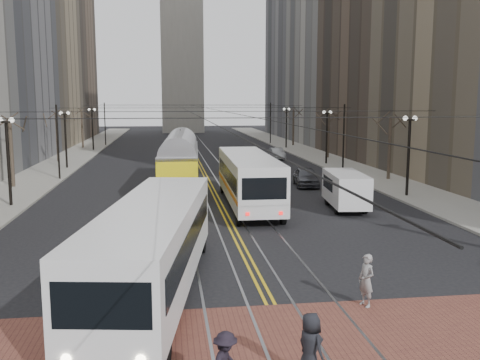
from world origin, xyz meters
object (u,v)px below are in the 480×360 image
object	(u,v)px
sedan_grey	(306,177)
pedestrian_b	(366,280)
streetcar	(180,167)
sedan_silver	(277,153)
cargo_van	(346,191)
rear_bus	(248,181)
pedestrian_a	(311,347)
transit_bus	(154,250)

from	to	relation	value
sedan_grey	pedestrian_b	world-z (taller)	pedestrian_b
streetcar	sedan_silver	size ratio (longest dim) A/B	3.68
streetcar	cargo_van	xyz separation A→B (m)	(10.33, -9.50, -0.56)
rear_bus	pedestrian_a	size ratio (longest dim) A/B	7.45
streetcar	transit_bus	bearing A→B (deg)	-90.71
pedestrian_b	sedan_silver	bearing A→B (deg)	151.76
cargo_van	pedestrian_b	bearing A→B (deg)	-100.63
sedan_silver	pedestrian_b	world-z (taller)	pedestrian_b
cargo_van	rear_bus	bearing A→B (deg)	169.94
rear_bus	cargo_van	distance (m)	6.32
cargo_van	pedestrian_a	world-z (taller)	cargo_van
cargo_van	sedan_grey	world-z (taller)	cargo_van
rear_bus	streetcar	bearing A→B (deg)	119.80
sedan_grey	sedan_silver	world-z (taller)	sedan_grey
pedestrian_b	cargo_van	bearing A→B (deg)	143.25
rear_bus	cargo_van	world-z (taller)	rear_bus
rear_bus	sedan_silver	world-z (taller)	rear_bus
transit_bus	pedestrian_a	bearing A→B (deg)	-49.82
sedan_silver	pedestrian_a	bearing A→B (deg)	-102.22
pedestrian_a	cargo_van	bearing A→B (deg)	-45.79
streetcar	pedestrian_b	world-z (taller)	streetcar
sedan_grey	sedan_silver	size ratio (longest dim) A/B	1.13
transit_bus	cargo_van	size ratio (longest dim) A/B	2.49
sedan_silver	pedestrian_a	size ratio (longest dim) A/B	2.29
transit_bus	pedestrian_b	xyz separation A→B (m)	(7.16, -2.09, -0.75)
pedestrian_a	streetcar	bearing A→B (deg)	-20.05
streetcar	sedan_grey	size ratio (longest dim) A/B	3.26
transit_bus	sedan_silver	world-z (taller)	transit_bus
streetcar	cargo_van	distance (m)	14.05
sedan_grey	pedestrian_b	bearing A→B (deg)	-92.91
streetcar	rear_bus	bearing A→B (deg)	-58.29
sedan_silver	cargo_van	bearing A→B (deg)	-94.69
transit_bus	streetcar	size ratio (longest dim) A/B	0.90
cargo_van	pedestrian_a	size ratio (longest dim) A/B	3.05
rear_bus	pedestrian_a	distance (m)	22.24
rear_bus	pedestrian_a	world-z (taller)	rear_bus
sedan_silver	pedestrian_a	distance (m)	51.22
transit_bus	streetcar	xyz separation A→B (m)	(1.51, 23.34, 0.07)
rear_bus	pedestrian_b	xyz separation A→B (m)	(1.38, -17.64, -0.79)
sedan_grey	sedan_silver	distance (m)	20.43
cargo_van	pedestrian_a	bearing A→B (deg)	-105.25
streetcar	pedestrian_a	size ratio (longest dim) A/B	8.41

